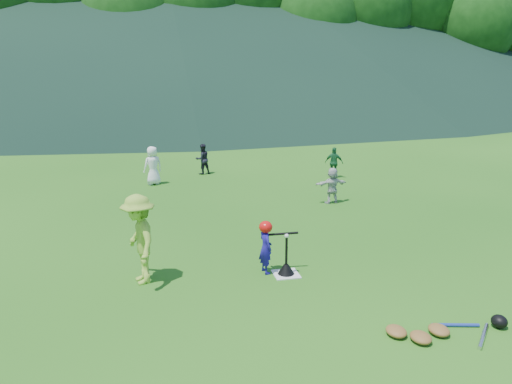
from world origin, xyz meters
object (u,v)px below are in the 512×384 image
at_px(adult_coach, 139,239).
at_px(fielder_d, 332,185).
at_px(batter_child, 266,248).
at_px(batting_tee, 286,268).
at_px(home_plate, 286,274).
at_px(fielder_b, 202,159).
at_px(fielder_c, 334,163).
at_px(fielder_a, 153,166).
at_px(equipment_pile, 440,330).

height_order(adult_coach, fielder_d, adult_coach).
xyz_separation_m(batter_child, batting_tee, (0.34, -0.18, -0.35)).
bearing_deg(adult_coach, home_plate, 71.27).
bearing_deg(fielder_b, fielder_c, 140.75).
distance_m(batter_child, fielder_a, 7.53).
relative_size(adult_coach, batting_tee, 2.30).
height_order(fielder_b, batting_tee, fielder_b).
distance_m(adult_coach, fielder_c, 9.30).
distance_m(fielder_a, fielder_b, 2.05).
height_order(batter_child, fielder_b, fielder_b).
xyz_separation_m(fielder_c, batting_tee, (-3.67, -7.18, -0.37)).
relative_size(batter_child, fielder_c, 0.94).
relative_size(fielder_b, equipment_pile, 0.57).
relative_size(fielder_a, batting_tee, 1.76).
bearing_deg(fielder_a, fielder_b, -167.61).
xyz_separation_m(home_plate, batting_tee, (0.00, 0.00, 0.12)).
xyz_separation_m(fielder_a, fielder_d, (4.67, -3.20, -0.11)).
bearing_deg(fielder_c, equipment_pile, 109.69).
height_order(batter_child, fielder_a, fielder_a).
relative_size(fielder_a, fielder_d, 1.23).
bearing_deg(batting_tee, fielder_b, 93.29).
distance_m(batter_child, equipment_pile, 3.24).
bearing_deg(home_plate, fielder_b, 93.29).
xyz_separation_m(home_plate, fielder_d, (2.50, 4.28, 0.48)).
xyz_separation_m(fielder_b, batting_tee, (0.50, -8.65, -0.39)).
bearing_deg(equipment_pile, fielder_a, 110.55).
relative_size(batter_child, fielder_d, 0.97).
height_order(fielder_a, fielder_d, fielder_a).
distance_m(home_plate, adult_coach, 2.66).
relative_size(home_plate, fielder_c, 0.45).
bearing_deg(fielder_b, adult_coach, 56.65).
relative_size(adult_coach, fielder_c, 1.55).
xyz_separation_m(fielder_d, batting_tee, (-2.50, -4.28, -0.36)).
relative_size(adult_coach, equipment_pile, 0.87).
distance_m(fielder_a, equipment_pile, 10.60).
relative_size(adult_coach, fielder_d, 1.60).
height_order(batter_child, batting_tee, batter_child).
height_order(fielder_b, fielder_d, fielder_b).
distance_m(fielder_a, batting_tee, 7.80).
relative_size(home_plate, fielder_a, 0.38).
bearing_deg(fielder_b, batter_child, 71.36).
bearing_deg(fielder_b, equipment_pile, 80.71).
distance_m(fielder_b, batting_tee, 8.68).
height_order(adult_coach, fielder_c, adult_coach).
relative_size(batter_child, fielder_b, 0.92).
relative_size(batter_child, equipment_pile, 0.53).
height_order(adult_coach, fielder_b, adult_coach).
bearing_deg(adult_coach, batting_tee, 71.27).
bearing_deg(equipment_pile, fielder_c, 77.52).
relative_size(fielder_b, batting_tee, 1.52).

